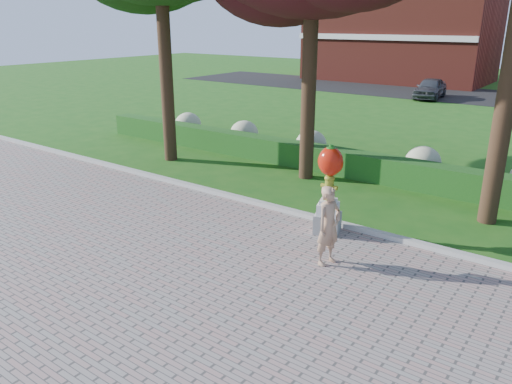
% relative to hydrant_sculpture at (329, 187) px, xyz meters
% --- Properties ---
extents(ground, '(100.00, 100.00, 0.00)m').
position_rel_hydrant_sculpture_xyz_m(ground, '(-0.68, -2.50, -1.15)').
color(ground, '#1B5415').
rests_on(ground, ground).
extents(walkway, '(40.00, 14.00, 0.04)m').
position_rel_hydrant_sculpture_xyz_m(walkway, '(-0.68, -6.50, -1.13)').
color(walkway, gray).
rests_on(walkway, ground).
extents(curb, '(40.00, 0.18, 0.15)m').
position_rel_hydrant_sculpture_xyz_m(curb, '(-0.68, 0.50, -1.07)').
color(curb, '#ADADA5').
rests_on(curb, ground).
extents(lawn_hedge, '(24.00, 0.70, 0.80)m').
position_rel_hydrant_sculpture_xyz_m(lawn_hedge, '(-0.68, 4.50, -0.75)').
color(lawn_hedge, '#134415').
rests_on(lawn_hedge, ground).
extents(hydrangea_row, '(20.10, 1.10, 0.99)m').
position_rel_hydrant_sculpture_xyz_m(hydrangea_row, '(-0.10, 5.50, -0.60)').
color(hydrangea_row, '#A8AA82').
rests_on(hydrangea_row, ground).
extents(building_left, '(14.00, 8.00, 7.00)m').
position_rel_hydrant_sculpture_xyz_m(building_left, '(-10.68, 31.50, 2.35)').
color(building_left, maroon).
rests_on(building_left, ground).
extents(hydrant_sculpture, '(0.71, 0.71, 2.09)m').
position_rel_hydrant_sculpture_xyz_m(hydrant_sculpture, '(0.00, 0.00, 0.00)').
color(hydrant_sculpture, gray).
rests_on(hydrant_sculpture, walkway).
extents(woman, '(0.51, 0.67, 1.63)m').
position_rel_hydrant_sculpture_xyz_m(woman, '(0.76, -1.39, -0.29)').
color(woman, tan).
rests_on(woman, walkway).
extents(parked_car, '(1.84, 3.86, 1.27)m').
position_rel_hydrant_sculpture_xyz_m(parked_car, '(-5.03, 22.60, -0.49)').
color(parked_car, '#3E4045').
rests_on(parked_car, street).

